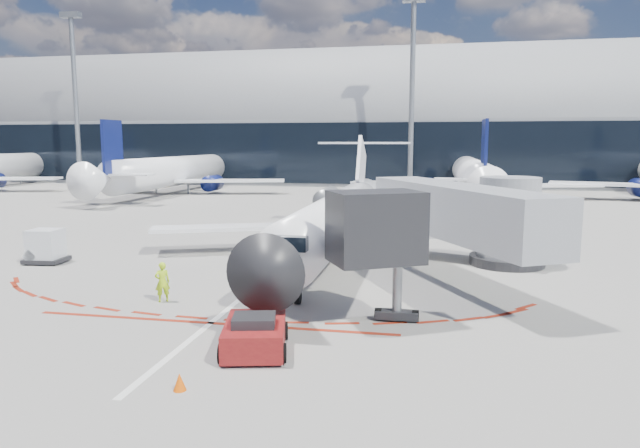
% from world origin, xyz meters
% --- Properties ---
extents(ground, '(260.00, 260.00, 0.00)m').
position_xyz_m(ground, '(0.00, 0.00, 0.00)').
color(ground, slate).
rests_on(ground, ground).
extents(apron_centerline, '(0.25, 40.00, 0.01)m').
position_xyz_m(apron_centerline, '(0.00, 2.00, 0.01)').
color(apron_centerline, silver).
rests_on(apron_centerline, ground).
extents(apron_stop_bar, '(14.00, 0.25, 0.01)m').
position_xyz_m(apron_stop_bar, '(0.00, -11.50, 0.01)').
color(apron_stop_bar, maroon).
rests_on(apron_stop_bar, ground).
extents(terminal_building, '(150.00, 24.15, 24.00)m').
position_xyz_m(terminal_building, '(0.00, 64.97, 8.52)').
color(terminal_building, gray).
rests_on(terminal_building, ground).
extents(jet_bridge, '(10.03, 15.20, 4.90)m').
position_xyz_m(jet_bridge, '(9.79, -3.01, 3.01)').
color(jet_bridge, '#989BA1').
rests_on(jet_bridge, ground).
extents(light_mast_west, '(0.70, 0.70, 25.00)m').
position_xyz_m(light_mast_west, '(-45.00, 48.00, 12.50)').
color(light_mast_west, gray).
rests_on(light_mast_west, ground).
extents(light_mast_centre, '(0.70, 0.70, 25.00)m').
position_xyz_m(light_mast_centre, '(5.00, 48.00, 12.50)').
color(light_mast_centre, gray).
rests_on(light_mast_centre, ground).
extents(regional_jet, '(23.24, 28.66, 7.18)m').
position_xyz_m(regional_jet, '(2.59, 2.01, 2.40)').
color(regional_jet, white).
rests_on(regional_jet, ground).
extents(pushback_tug, '(2.62, 4.92, 1.25)m').
position_xyz_m(pushback_tug, '(2.47, -13.89, 0.55)').
color(pushback_tug, '#630E0F').
rests_on(pushback_tug, ground).
extents(ramp_worker, '(0.74, 0.69, 1.70)m').
position_xyz_m(ramp_worker, '(-3.06, -9.16, 0.85)').
color(ramp_worker, '#AFDE17').
rests_on(ramp_worker, ground).
extents(uld_container, '(2.15, 1.88, 1.88)m').
position_xyz_m(uld_container, '(-12.98, -3.21, 0.93)').
color(uld_container, black).
rests_on(uld_container, ground).
extents(safety_cone_left, '(0.36, 0.36, 0.51)m').
position_xyz_m(safety_cone_left, '(-14.17, -0.73, 0.25)').
color(safety_cone_left, '#E85404').
rests_on(safety_cone_left, ground).
extents(safety_cone_right, '(0.35, 0.35, 0.49)m').
position_xyz_m(safety_cone_right, '(1.37, -17.12, 0.25)').
color(safety_cone_right, '#E85404').
rests_on(safety_cone_right, ground).
extents(bg_airliner_1, '(34.65, 36.68, 11.21)m').
position_xyz_m(bg_airliner_1, '(-25.39, 39.52, 5.60)').
color(bg_airliner_1, white).
rests_on(bg_airliner_1, ground).
extents(bg_airliner_2, '(33.89, 35.89, 10.97)m').
position_xyz_m(bg_airliner_2, '(12.66, 39.26, 5.48)').
color(bg_airliner_2, white).
rests_on(bg_airliner_2, ground).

